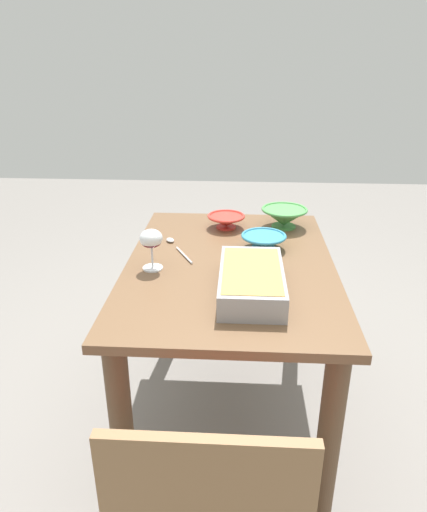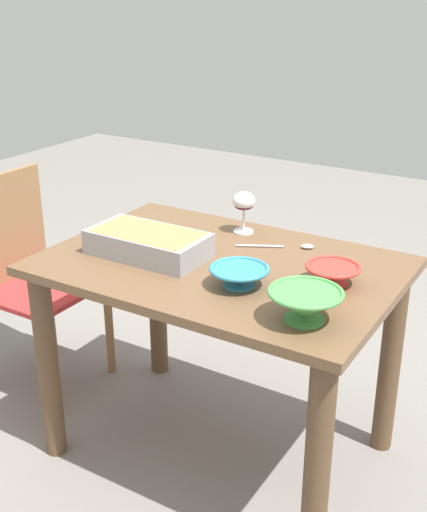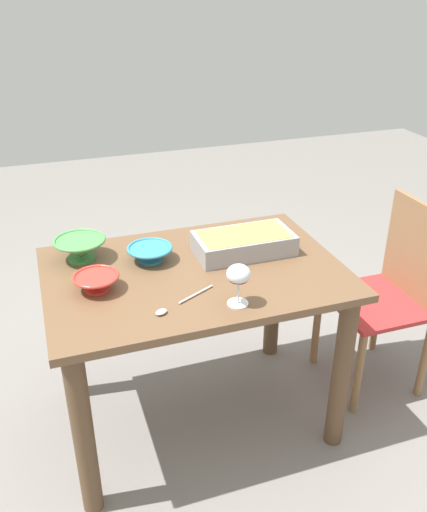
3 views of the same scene
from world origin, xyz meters
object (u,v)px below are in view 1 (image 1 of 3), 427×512
Objects in this scene: wine_glass at (151,241)px; serving_spoon at (175,245)px; serving_bowl at (264,241)px; mixing_bowl at (226,220)px; casserole_dish at (251,280)px; dining_table at (230,298)px; small_bowl at (284,217)px.

wine_glass is 0.62× the size of serving_spoon.
wine_glass reaches higher than serving_bowl.
mixing_bowl is 0.93× the size of serving_bowl.
wine_glass reaches higher than casserole_dish.
wine_glass is at bearing -75.85° from dining_table.
small_bowl is at bearing 119.37° from serving_spoon.
casserole_dish reaches higher than mixing_bowl.
serving_spoon is (0.26, -0.46, -0.04)m from small_bowl.
serving_spoon is (-0.38, -0.30, -0.04)m from casserole_dish.
serving_bowl reaches higher than dining_table.
casserole_dish is at bearing -13.76° from small_bowl.
serving_spoon is (-0.21, 0.05, -0.10)m from wine_glass.
mixing_bowl is 0.68× the size of serving_spoon.
mixing_bowl is (-0.45, 0.25, -0.07)m from wine_glass.
mixing_bowl is at bearing -170.30° from casserole_dish.
dining_table is at bearing 4.38° from mixing_bowl.
small_bowl is at bearing 158.66° from serving_bowl.
mixing_bowl is at bearing 139.45° from serving_spoon.
wine_glass is (0.07, -0.28, 0.26)m from dining_table.
wine_glass is 0.39× the size of casserole_dish.
serving_bowl is (-0.21, 0.41, -0.07)m from wine_glass.
wine_glass is 0.91× the size of mixing_bowl.
wine_glass is 0.52m from mixing_bowl.
casserole_dish is at bearing -8.24° from serving_bowl.
dining_table is at bearing 104.15° from wine_glass.
dining_table is 0.39m from wine_glass.
serving_spoon is (-0.14, -0.23, 0.16)m from dining_table.
casserole_dish is at bearing 39.02° from serving_spoon.
dining_table is 7.43× the size of wine_glass.
casserole_dish is at bearing 17.85° from dining_table.
dining_table is 0.32m from casserole_dish.
casserole_dish is at bearing 9.70° from mixing_bowl.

